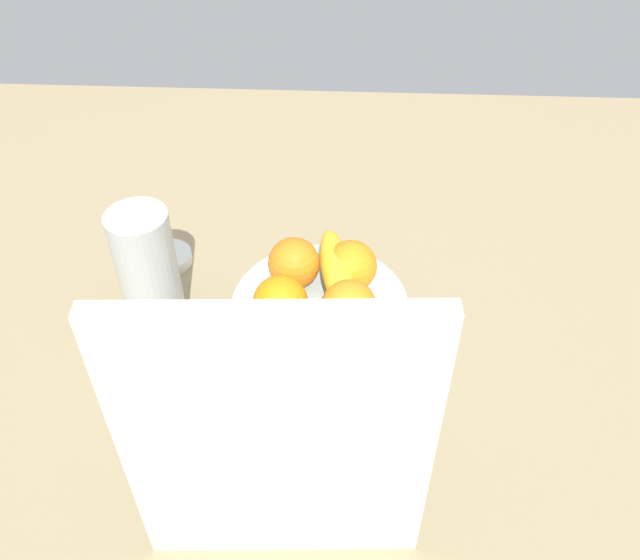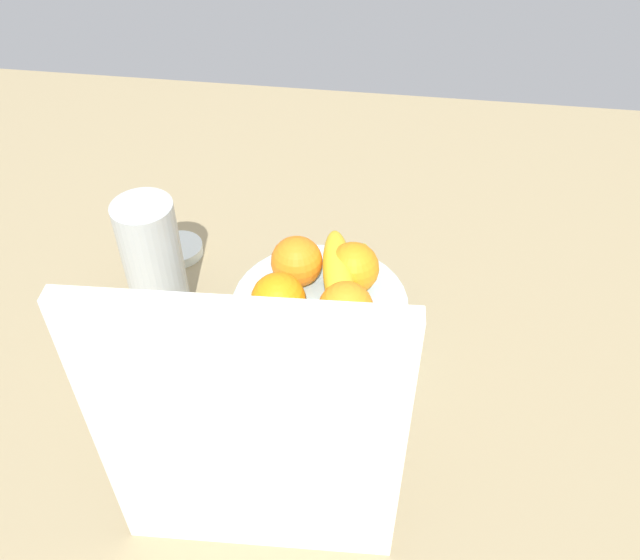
{
  "view_description": "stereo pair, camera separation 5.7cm",
  "coord_description": "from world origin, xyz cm",
  "px_view_note": "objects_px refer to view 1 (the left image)",
  "views": [
    {
      "loc": [
        -2.42,
        65.09,
        70.6
      ],
      "look_at": [
        0.64,
        0.91,
        10.29
      ],
      "focal_mm": 38.03,
      "sensor_mm": 36.0,
      "label": 1
    },
    {
      "loc": [
        -8.11,
        64.56,
        70.6
      ],
      "look_at": [
        0.64,
        0.91,
        10.29
      ],
      "focal_mm": 38.03,
      "sensor_mm": 36.0,
      "label": 2
    }
  ],
  "objects_px": {
    "fruit_bowl": "(320,318)",
    "orange_back_left": "(294,263)",
    "orange_center": "(351,266)",
    "jar_lid": "(168,258)",
    "orange_front_right": "(349,307)",
    "banana_bunch": "(343,277)",
    "orange_front_left": "(281,302)",
    "thermos_tumbler": "(148,271)",
    "cutting_board": "(278,448)"
  },
  "relations": [
    {
      "from": "orange_front_right",
      "to": "orange_front_left",
      "type": "bearing_deg",
      "value": -2.78
    },
    {
      "from": "orange_front_left",
      "to": "fruit_bowl",
      "type": "bearing_deg",
      "value": -141.23
    },
    {
      "from": "orange_back_left",
      "to": "thermos_tumbler",
      "type": "height_order",
      "value": "thermos_tumbler"
    },
    {
      "from": "orange_front_right",
      "to": "orange_center",
      "type": "relative_size",
      "value": 1.0
    },
    {
      "from": "banana_bunch",
      "to": "thermos_tumbler",
      "type": "height_order",
      "value": "thermos_tumbler"
    },
    {
      "from": "orange_front_left",
      "to": "orange_back_left",
      "type": "relative_size",
      "value": 1.0
    },
    {
      "from": "cutting_board",
      "to": "jar_lid",
      "type": "xyz_separation_m",
      "value": [
        0.22,
        -0.44,
        -0.17
      ]
    },
    {
      "from": "orange_front_right",
      "to": "banana_bunch",
      "type": "distance_m",
      "value": 0.06
    },
    {
      "from": "orange_back_left",
      "to": "orange_front_left",
      "type": "bearing_deg",
      "value": 81.35
    },
    {
      "from": "orange_center",
      "to": "banana_bunch",
      "type": "distance_m",
      "value": 0.02
    },
    {
      "from": "fruit_bowl",
      "to": "orange_front_right",
      "type": "relative_size",
      "value": 3.36
    },
    {
      "from": "orange_center",
      "to": "cutting_board",
      "type": "relative_size",
      "value": 0.2
    },
    {
      "from": "cutting_board",
      "to": "thermos_tumbler",
      "type": "bearing_deg",
      "value": -60.17
    },
    {
      "from": "orange_front_right",
      "to": "orange_center",
      "type": "height_order",
      "value": "same"
    },
    {
      "from": "orange_front_left",
      "to": "banana_bunch",
      "type": "height_order",
      "value": "orange_front_left"
    },
    {
      "from": "orange_back_left",
      "to": "orange_center",
      "type": "bearing_deg",
      "value": 178.29
    },
    {
      "from": "orange_front_left",
      "to": "cutting_board",
      "type": "height_order",
      "value": "cutting_board"
    },
    {
      "from": "orange_back_left",
      "to": "jar_lid",
      "type": "bearing_deg",
      "value": -26.35
    },
    {
      "from": "banana_bunch",
      "to": "orange_back_left",
      "type": "bearing_deg",
      "value": -16.83
    },
    {
      "from": "thermos_tumbler",
      "to": "banana_bunch",
      "type": "bearing_deg",
      "value": -179.78
    },
    {
      "from": "banana_bunch",
      "to": "orange_front_left",
      "type": "bearing_deg",
      "value": 35.21
    },
    {
      "from": "orange_front_right",
      "to": "orange_back_left",
      "type": "height_order",
      "value": "same"
    },
    {
      "from": "orange_center",
      "to": "thermos_tumbler",
      "type": "relative_size",
      "value": 0.37
    },
    {
      "from": "fruit_bowl",
      "to": "orange_back_left",
      "type": "xyz_separation_m",
      "value": [
        0.04,
        -0.04,
        0.07
      ]
    },
    {
      "from": "orange_center",
      "to": "banana_bunch",
      "type": "bearing_deg",
      "value": 60.54
    },
    {
      "from": "fruit_bowl",
      "to": "thermos_tumbler",
      "type": "bearing_deg",
      "value": -3.8
    },
    {
      "from": "orange_center",
      "to": "jar_lid",
      "type": "height_order",
      "value": "orange_center"
    },
    {
      "from": "thermos_tumbler",
      "to": "orange_back_left",
      "type": "bearing_deg",
      "value": -173.78
    },
    {
      "from": "orange_front_right",
      "to": "jar_lid",
      "type": "relative_size",
      "value": 0.93
    },
    {
      "from": "cutting_board",
      "to": "orange_center",
      "type": "bearing_deg",
      "value": -103.78
    },
    {
      "from": "orange_center",
      "to": "thermos_tumbler",
      "type": "height_order",
      "value": "thermos_tumbler"
    },
    {
      "from": "orange_front_left",
      "to": "cutting_board",
      "type": "distance_m",
      "value": 0.28
    },
    {
      "from": "orange_front_left",
      "to": "orange_back_left",
      "type": "distance_m",
      "value": 0.08
    },
    {
      "from": "thermos_tumbler",
      "to": "cutting_board",
      "type": "bearing_deg",
      "value": 123.02
    },
    {
      "from": "orange_front_left",
      "to": "jar_lid",
      "type": "distance_m",
      "value": 0.28
    },
    {
      "from": "orange_front_left",
      "to": "cutting_board",
      "type": "bearing_deg",
      "value": 95.36
    },
    {
      "from": "orange_front_left",
      "to": "banana_bunch",
      "type": "distance_m",
      "value": 0.1
    },
    {
      "from": "orange_front_right",
      "to": "cutting_board",
      "type": "distance_m",
      "value": 0.28
    },
    {
      "from": "orange_back_left",
      "to": "cutting_board",
      "type": "relative_size",
      "value": 0.2
    },
    {
      "from": "orange_front_left",
      "to": "thermos_tumbler",
      "type": "height_order",
      "value": "thermos_tumbler"
    },
    {
      "from": "banana_bunch",
      "to": "thermos_tumbler",
      "type": "distance_m",
      "value": 0.26
    },
    {
      "from": "orange_front_left",
      "to": "orange_front_right",
      "type": "relative_size",
      "value": 1.0
    },
    {
      "from": "banana_bunch",
      "to": "jar_lid",
      "type": "relative_size",
      "value": 2.35
    },
    {
      "from": "orange_front_right",
      "to": "orange_back_left",
      "type": "xyz_separation_m",
      "value": [
        0.08,
        -0.08,
        0.0
      ]
    },
    {
      "from": "jar_lid",
      "to": "orange_back_left",
      "type": "bearing_deg",
      "value": 153.65
    },
    {
      "from": "orange_front_right",
      "to": "cutting_board",
      "type": "height_order",
      "value": "cutting_board"
    },
    {
      "from": "fruit_bowl",
      "to": "thermos_tumbler",
      "type": "relative_size",
      "value": 1.26
    },
    {
      "from": "jar_lid",
      "to": "orange_front_right",
      "type": "bearing_deg",
      "value": 147.21
    },
    {
      "from": "orange_back_left",
      "to": "jar_lid",
      "type": "xyz_separation_m",
      "value": [
        0.21,
        -0.1,
        -0.09
      ]
    },
    {
      "from": "orange_front_right",
      "to": "thermos_tumbler",
      "type": "height_order",
      "value": "thermos_tumbler"
    }
  ]
}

